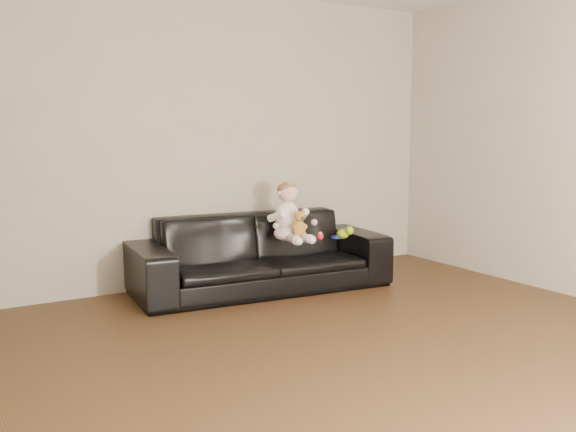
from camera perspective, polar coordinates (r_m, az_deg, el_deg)
floor at (r=3.69m, az=9.74°, el=-14.69°), size 5.50×5.50×0.00m
wall_back at (r=5.77m, az=-8.19°, el=6.78°), size 5.00×0.00×5.00m
sofa at (r=5.59m, az=-2.48°, el=-3.30°), size 2.27×1.07×0.64m
baby at (r=5.54m, az=0.08°, el=0.06°), size 0.35×0.44×0.51m
teddy_bear at (r=5.42m, az=1.02°, el=-0.71°), size 0.14×0.14×0.22m
toy_green at (r=5.71m, az=4.89°, el=-1.59°), size 0.11×0.13×0.09m
toy_rattle at (r=5.63m, az=2.87°, el=-1.83°), size 0.08×0.08×0.06m
toy_blue_disc at (r=5.75m, az=4.40°, el=-1.89°), size 0.14×0.14×0.02m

